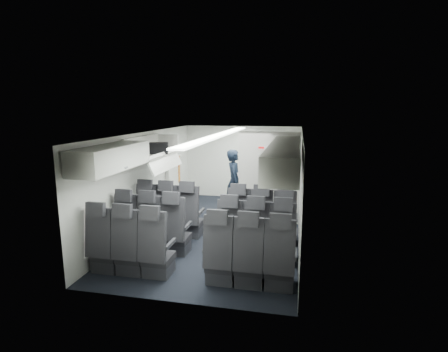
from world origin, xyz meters
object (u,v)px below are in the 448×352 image
at_px(seat_row_rear, 188,256).
at_px(boarding_door, 173,173).
at_px(flight_attendant, 234,182).
at_px(carry_on_bag, 159,148).
at_px(seat_row_mid, 203,235).
at_px(galley_unit, 273,169).
at_px(seat_row_front, 215,220).

relative_size(seat_row_rear, boarding_door, 1.79).
relative_size(flight_attendant, carry_on_bag, 4.02).
distance_m(seat_row_mid, seat_row_rear, 0.90).
xyz_separation_m(seat_row_mid, boarding_door, (-1.64, 2.99, 0.55)).
xyz_separation_m(galley_unit, carry_on_bag, (-2.33, -2.74, 0.85)).
distance_m(seat_row_front, carry_on_bag, 2.03).
bearing_deg(carry_on_bag, seat_row_rear, -76.03).
xyz_separation_m(seat_row_front, boarding_door, (-1.64, 2.09, 0.55)).
xyz_separation_m(seat_row_mid, seat_row_rear, (0.00, -0.90, 0.00)).
distance_m(seat_row_rear, carry_on_bag, 3.03).
bearing_deg(galley_unit, seat_row_rear, -100.65).
relative_size(seat_row_mid, flight_attendant, 2.02).
xyz_separation_m(seat_row_mid, galley_unit, (0.95, 4.15, 0.55)).
bearing_deg(boarding_door, flight_attendant, -7.22).
height_order(seat_row_mid, seat_row_rear, same).
height_order(seat_row_front, seat_row_mid, same).
bearing_deg(seat_row_mid, seat_row_rear, -90.00).
bearing_deg(carry_on_bag, seat_row_front, -37.19).
xyz_separation_m(boarding_door, flight_attendant, (1.71, -0.22, -0.13)).
distance_m(seat_row_mid, flight_attendant, 2.80).
bearing_deg(seat_row_mid, seat_row_front, 90.00).
bearing_deg(seat_row_rear, boarding_door, 112.87).
xyz_separation_m(seat_row_front, flight_attendant, (0.07, 1.87, 0.42)).
height_order(seat_row_mid, flight_attendant, flight_attendant).
height_order(seat_row_rear, carry_on_bag, carry_on_bag).
bearing_deg(seat_row_mid, galley_unit, 77.12).
bearing_deg(seat_row_front, galley_unit, 73.72).
bearing_deg(seat_row_front, carry_on_bag, 159.67).
relative_size(galley_unit, boarding_door, 1.02).
bearing_deg(seat_row_mid, boarding_door, 118.77).
xyz_separation_m(seat_row_front, carry_on_bag, (-1.38, 0.51, 1.39)).
bearing_deg(seat_row_front, flight_attendant, 87.93).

